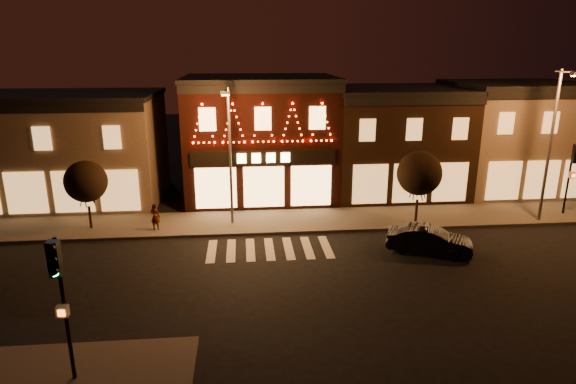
{
  "coord_description": "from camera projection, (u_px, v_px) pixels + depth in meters",
  "views": [
    {
      "loc": [
        -1.23,
        -19.43,
        10.05
      ],
      "look_at": [
        0.97,
        4.0,
        3.09
      ],
      "focal_mm": 30.21,
      "sensor_mm": 36.0,
      "label": 1
    }
  ],
  "objects": [
    {
      "name": "traffic_signal_far",
      "position": [
        573.0,
        165.0,
        29.38
      ],
      "size": [
        0.38,
        0.5,
        4.4
      ],
      "rotation": [
        0.0,
        0.0,
        -0.14
      ],
      "color": "black",
      "rests_on": "sidewalk_far"
    },
    {
      "name": "dark_sedan",
      "position": [
        429.0,
        240.0,
        24.68
      ],
      "size": [
        4.47,
        3.0,
        1.39
      ],
      "primitive_type": "imported",
      "rotation": [
        0.0,
        0.0,
        1.17
      ],
      "color": "black",
      "rests_on": "ground"
    },
    {
      "name": "tree_left",
      "position": [
        86.0,
        182.0,
        27.13
      ],
      "size": [
        2.36,
        2.36,
        3.95
      ],
      "rotation": [
        0.0,
        0.0,
        -0.01
      ],
      "color": "black",
      "rests_on": "sidewalk_far"
    },
    {
      "name": "streetlamp_right",
      "position": [
        554.0,
        135.0,
        27.51
      ],
      "size": [
        0.74,
        2.03,
        8.85
      ],
      "rotation": [
        0.0,
        0.0,
        0.2
      ],
      "color": "#59595E",
      "rests_on": "sidewalk_far"
    },
    {
      "name": "traffic_signal_near",
      "position": [
        59.0,
        284.0,
        14.11
      ],
      "size": [
        0.35,
        0.49,
        4.73
      ],
      "rotation": [
        0.0,
        0.0,
        -0.06
      ],
      "color": "black",
      "rests_on": "sidewalk_near"
    },
    {
      "name": "building_right_a",
      "position": [
        393.0,
        140.0,
        34.65
      ],
      "size": [
        9.2,
        8.28,
        7.5
      ],
      "color": "#311E11",
      "rests_on": "ground"
    },
    {
      "name": "building_left",
      "position": [
        68.0,
        148.0,
        32.66
      ],
      "size": [
        12.2,
        8.28,
        7.3
      ],
      "color": "brown",
      "rests_on": "ground"
    },
    {
      "name": "streetlamp_mid",
      "position": [
        229.0,
        147.0,
        27.23
      ],
      "size": [
        0.51,
        1.8,
        7.86
      ],
      "rotation": [
        0.0,
        0.0,
        0.06
      ],
      "color": "#59595E",
      "rests_on": "sidewalk_far"
    },
    {
      "name": "ground",
      "position": [
        275.0,
        285.0,
        21.51
      ],
      "size": [
        120.0,
        120.0,
        0.0
      ],
      "primitive_type": "plane",
      "color": "black",
      "rests_on": "ground"
    },
    {
      "name": "sidewalk_far",
      "position": [
        299.0,
        221.0,
        29.3
      ],
      "size": [
        44.0,
        4.0,
        0.15
      ],
      "primitive_type": "cube",
      "color": "#47423D",
      "rests_on": "ground"
    },
    {
      "name": "building_right_b",
      "position": [
        514.0,
        136.0,
        35.41
      ],
      "size": [
        9.2,
        8.28,
        7.8
      ],
      "color": "brown",
      "rests_on": "ground"
    },
    {
      "name": "tree_right",
      "position": [
        419.0,
        173.0,
        27.91
      ],
      "size": [
        2.58,
        2.58,
        4.31
      ],
      "rotation": [
        0.0,
        0.0,
        0.26
      ],
      "color": "black",
      "rests_on": "sidewalk_far"
    },
    {
      "name": "building_pulp",
      "position": [
        261.0,
        137.0,
        33.67
      ],
      "size": [
        10.2,
        8.34,
        8.3
      ],
      "color": "black",
      "rests_on": "ground"
    },
    {
      "name": "pedestrian",
      "position": [
        155.0,
        217.0,
        27.41
      ],
      "size": [
        0.66,
        0.54,
        1.56
      ],
      "primitive_type": "imported",
      "rotation": [
        0.0,
        0.0,
        2.81
      ],
      "color": "gray",
      "rests_on": "sidewalk_far"
    }
  ]
}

